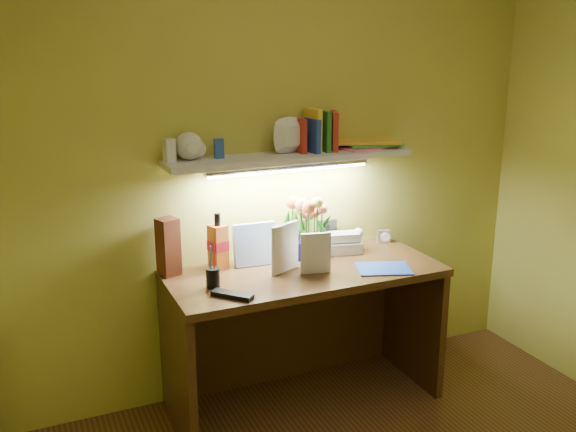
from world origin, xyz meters
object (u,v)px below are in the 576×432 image
object	(u,v)px
telephone	(341,240)
desk_clock	(384,236)
whisky_bottle	(218,241)
desk	(304,337)
flower_bouquet	(307,226)

from	to	relation	value
telephone	desk_clock	distance (m)	0.31
telephone	whisky_bottle	world-z (taller)	whisky_bottle
telephone	desk	bearing A→B (deg)	-136.11
desk_clock	desk	bearing A→B (deg)	-139.15
desk_clock	flower_bouquet	bearing A→B (deg)	-154.77
flower_bouquet	desk_clock	world-z (taller)	flower_bouquet
telephone	whisky_bottle	bearing A→B (deg)	-168.22
desk_clock	whisky_bottle	size ratio (longest dim) A/B	0.25
desk	desk_clock	world-z (taller)	desk_clock
telephone	whisky_bottle	size ratio (longest dim) A/B	0.73
telephone	desk_clock	size ratio (longest dim) A/B	2.87
desk	flower_bouquet	distance (m)	0.58
desk	desk_clock	distance (m)	0.77
desk_clock	whisky_bottle	bearing A→B (deg)	-157.77
desk	whisky_bottle	xyz separation A→B (m)	(-0.39, 0.20, 0.52)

